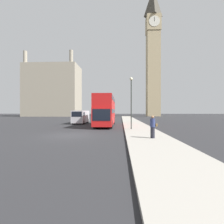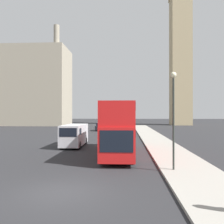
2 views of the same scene
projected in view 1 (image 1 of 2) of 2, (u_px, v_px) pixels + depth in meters
ground_plane at (71, 135)px, 15.94m from camera, size 300.00×300.00×0.00m
sidewalk_strip at (146, 135)px, 15.60m from camera, size 3.60×120.00×0.15m
clock_tower at (153, 50)px, 80.32m from camera, size 6.29×6.46×59.26m
building_block_distant at (53, 91)px, 79.28m from camera, size 23.35×13.09×27.91m
red_double_decker_bus at (106, 110)px, 26.19m from camera, size 2.46×11.31×4.37m
white_van at (81, 117)px, 31.32m from camera, size 2.02×6.00×2.32m
pedestrian at (153, 127)px, 13.21m from camera, size 0.54×0.38×1.71m
street_lamp at (131, 95)px, 19.81m from camera, size 0.36×0.36×5.90m
parked_sedan at (99, 116)px, 55.77m from camera, size 1.75×4.55×1.61m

